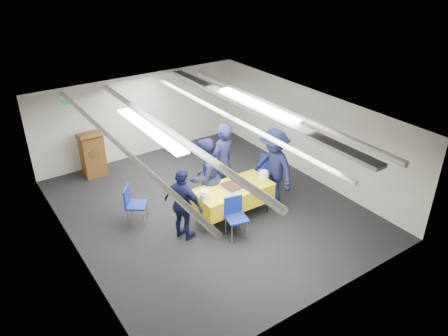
% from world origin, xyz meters
% --- Properties ---
extents(ground, '(7.00, 7.00, 0.00)m').
position_xyz_m(ground, '(0.00, 0.00, 0.00)').
color(ground, black).
rests_on(ground, ground).
extents(room_shell, '(6.00, 7.00, 2.30)m').
position_xyz_m(room_shell, '(0.09, 0.41, 1.81)').
color(room_shell, beige).
rests_on(room_shell, ground).
extents(serving_table, '(1.71, 0.84, 0.77)m').
position_xyz_m(serving_table, '(0.26, -0.60, 0.56)').
color(serving_table, black).
rests_on(serving_table, ground).
extents(sheet_cake, '(0.56, 0.44, 0.10)m').
position_xyz_m(sheet_cake, '(0.27, -0.66, 0.82)').
color(sheet_cake, white).
rests_on(sheet_cake, serving_table).
extents(plate_stack_left, '(0.23, 0.23, 0.18)m').
position_xyz_m(plate_stack_left, '(-0.49, -0.65, 0.85)').
color(plate_stack_left, white).
rests_on(plate_stack_left, serving_table).
extents(plate_stack_right, '(0.23, 0.23, 0.17)m').
position_xyz_m(plate_stack_right, '(1.05, -0.65, 0.85)').
color(plate_stack_right, white).
rests_on(plate_stack_right, serving_table).
extents(podium, '(0.62, 0.53, 1.25)m').
position_xyz_m(podium, '(-1.60, 3.05, 0.61)').
color(podium, brown).
rests_on(podium, ground).
extents(chair_near, '(0.50, 0.50, 0.87)m').
position_xyz_m(chair_near, '(-0.09, -1.15, 0.53)').
color(chair_near, gray).
rests_on(chair_near, ground).
extents(chair_right, '(0.51, 0.51, 0.87)m').
position_xyz_m(chair_right, '(1.62, 0.01, 0.53)').
color(chair_right, gray).
rests_on(chair_right, ground).
extents(chair_left, '(0.59, 0.59, 0.87)m').
position_xyz_m(chair_left, '(-1.65, 0.44, 0.53)').
color(chair_left, gray).
rests_on(chair_left, ground).
extents(sailor_a, '(0.81, 0.65, 1.94)m').
position_xyz_m(sailor_a, '(0.47, 0.13, 0.97)').
color(sailor_a, black).
rests_on(sailor_a, ground).
extents(sailor_b, '(1.02, 0.89, 1.78)m').
position_xyz_m(sailor_b, '(-0.11, -0.04, 0.89)').
color(sailor_b, black).
rests_on(sailor_b, ground).
extents(sailor_c, '(0.72, 1.01, 1.59)m').
position_xyz_m(sailor_c, '(-1.00, -0.65, 0.80)').
color(sailor_c, black).
rests_on(sailor_c, ground).
extents(sailor_d, '(0.70, 1.19, 1.83)m').
position_xyz_m(sailor_d, '(1.39, -0.58, 0.91)').
color(sailor_d, black).
rests_on(sailor_d, ground).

